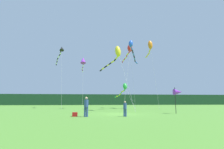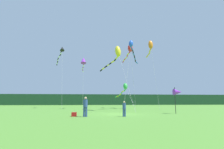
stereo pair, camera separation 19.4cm
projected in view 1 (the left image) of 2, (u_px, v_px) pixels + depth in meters
name	position (u px, v px, depth m)	size (l,w,h in m)	color
ground_plane	(118.00, 114.00, 18.09)	(120.00, 120.00, 0.00)	#4C842D
distant_treeline	(100.00, 100.00, 62.59)	(108.00, 2.44, 3.74)	#1E4228
person_adult	(86.00, 106.00, 15.03)	(0.37, 0.37, 1.70)	#334C8C
person_child	(125.00, 108.00, 15.27)	(0.29, 0.29, 1.33)	#334C8C
cooler_box	(75.00, 114.00, 15.24)	(0.43, 0.43, 0.36)	red
banner_flag_pole	(178.00, 92.00, 19.12)	(0.90, 0.70, 2.83)	black
kite_blue	(132.00, 48.00, 29.79)	(4.65, 9.78, 11.46)	#B2B2B2
kite_red	(129.00, 50.00, 34.45)	(1.37, 7.06, 12.44)	#B2B2B2
kite_black	(61.00, 51.00, 35.66)	(3.52, 10.59, 12.39)	#B2B2B2
kite_purple	(83.00, 61.00, 31.85)	(1.07, 6.86, 9.41)	#B2B2B2
kite_yellow	(116.00, 54.00, 25.88)	(3.99, 9.42, 9.52)	#B2B2B2
kite_orange	(150.00, 46.00, 32.63)	(0.89, 7.29, 12.62)	#B2B2B2
kite_green	(124.00, 88.00, 32.45)	(2.07, 9.96, 4.79)	#B2B2B2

